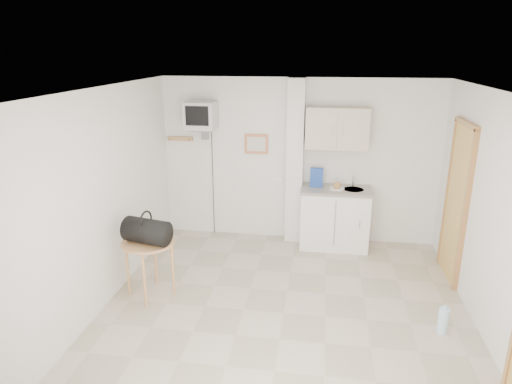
# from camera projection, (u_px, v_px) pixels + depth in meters

# --- Properties ---
(ground) EXTENTS (4.50, 4.50, 0.00)m
(ground) POSITION_uv_depth(u_px,v_px,m) (284.00, 313.00, 5.23)
(ground) COLOR #BBAA97
(ground) RESTS_ON ground
(room_envelope) EXTENTS (4.24, 4.54, 2.55)m
(room_envelope) POSITION_uv_depth(u_px,v_px,m) (310.00, 183.00, 4.81)
(room_envelope) COLOR white
(room_envelope) RESTS_ON ground
(kitchenette) EXTENTS (1.03, 0.58, 2.10)m
(kitchenette) POSITION_uv_depth(u_px,v_px,m) (335.00, 195.00, 6.79)
(kitchenette) COLOR white
(kitchenette) RESTS_ON ground
(crt_television) EXTENTS (0.44, 0.45, 2.15)m
(crt_television) POSITION_uv_depth(u_px,v_px,m) (201.00, 116.00, 6.75)
(crt_television) COLOR slate
(crt_television) RESTS_ON ground
(round_table) EXTENTS (0.63, 0.63, 0.71)m
(round_table) POSITION_uv_depth(u_px,v_px,m) (149.00, 249.00, 5.45)
(round_table) COLOR tan
(round_table) RESTS_ON ground
(duffel_bag) EXTENTS (0.60, 0.42, 0.40)m
(duffel_bag) POSITION_uv_depth(u_px,v_px,m) (147.00, 231.00, 5.33)
(duffel_bag) COLOR black
(duffel_bag) RESTS_ON round_table
(water_bottle) EXTENTS (0.11, 0.11, 0.32)m
(water_bottle) POSITION_uv_depth(u_px,v_px,m) (443.00, 320.00, 4.83)
(water_bottle) COLOR #B7DDF8
(water_bottle) RESTS_ON ground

